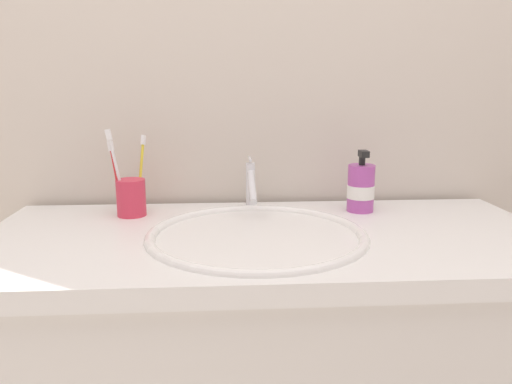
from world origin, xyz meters
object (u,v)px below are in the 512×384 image
toothbrush_yellow (141,168)px  soap_dispenser (361,188)px  toothbrush_red (116,173)px  toothbrush_cup (131,198)px  toothbrush_white (116,167)px  toothbrush_green (116,166)px  faucet (251,185)px

toothbrush_yellow → soap_dispenser: size_ratio=1.19×
soap_dispenser → toothbrush_red: bearing=-179.9°
toothbrush_cup → toothbrush_yellow: 0.08m
toothbrush_white → toothbrush_red: toothbrush_white is taller
toothbrush_cup → soap_dispenser: soap_dispenser is taller
toothbrush_cup → toothbrush_green: toothbrush_green is taller
toothbrush_yellow → toothbrush_white: (-0.05, -0.06, 0.01)m
toothbrush_cup → toothbrush_white: (-0.03, -0.01, 0.08)m
toothbrush_white → toothbrush_green: 0.04m
faucet → toothbrush_white: size_ratio=0.81×
toothbrush_cup → toothbrush_white: 0.08m
toothbrush_white → toothbrush_cup: bearing=15.8°
faucet → soap_dispenser: size_ratio=1.08×
toothbrush_cup → toothbrush_yellow: (0.02, 0.05, 0.07)m
faucet → soap_dispenser: bearing=-5.6°
toothbrush_white → toothbrush_green: (-0.01, 0.04, -0.00)m
toothbrush_green → faucet: bearing=0.4°
faucet → toothbrush_white: 0.33m
toothbrush_cup → soap_dispenser: bearing=0.6°
toothbrush_white → soap_dispenser: (0.60, 0.01, -0.06)m
toothbrush_cup → toothbrush_red: size_ratio=0.51×
toothbrush_cup → soap_dispenser: 0.57m
toothbrush_cup → soap_dispenser: size_ratio=0.58×
faucet → toothbrush_red: 0.34m
toothbrush_green → soap_dispenser: (0.61, -0.02, -0.06)m
toothbrush_cup → toothbrush_white: bearing=-164.2°
toothbrush_yellow → toothbrush_red: toothbrush_yellow is taller
faucet → toothbrush_green: toothbrush_green is taller
toothbrush_white → toothbrush_red: (-0.01, 0.01, -0.02)m
toothbrush_red → toothbrush_green: 0.03m
toothbrush_cup → toothbrush_green: (-0.04, 0.03, 0.07)m
toothbrush_yellow → soap_dispenser: bearing=-4.4°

